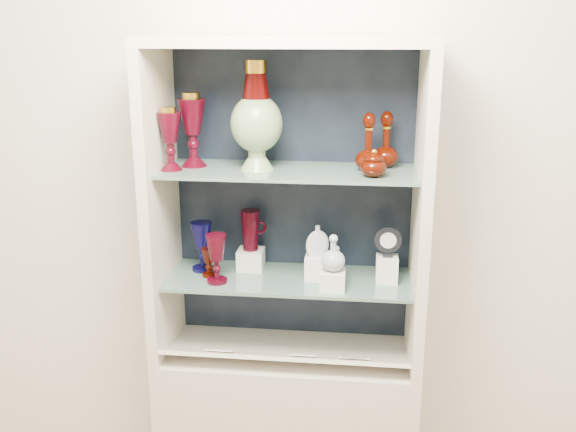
# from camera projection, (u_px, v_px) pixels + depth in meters

# --- Properties ---
(wall_back) EXTENTS (3.50, 0.02, 2.80)m
(wall_back) POSITION_uv_depth(u_px,v_px,m) (294.00, 176.00, 2.54)
(wall_back) COLOR white
(wall_back) RESTS_ON ground
(cabinet_back_panel) EXTENTS (0.98, 0.02, 1.15)m
(cabinet_back_panel) POSITION_uv_depth(u_px,v_px,m) (293.00, 197.00, 2.53)
(cabinet_back_panel) COLOR black
(cabinet_back_panel) RESTS_ON cabinet_base
(cabinet_side_left) EXTENTS (0.04, 0.40, 1.15)m
(cabinet_side_left) POSITION_uv_depth(u_px,v_px,m) (161.00, 206.00, 2.40)
(cabinet_side_left) COLOR beige
(cabinet_side_left) RESTS_ON cabinet_base
(cabinet_side_right) EXTENTS (0.04, 0.40, 1.15)m
(cabinet_side_right) POSITION_uv_depth(u_px,v_px,m) (421.00, 214.00, 2.29)
(cabinet_side_right) COLOR beige
(cabinet_side_right) RESTS_ON cabinet_base
(cabinet_top_cap) EXTENTS (1.00, 0.40, 0.04)m
(cabinet_top_cap) POSITION_uv_depth(u_px,v_px,m) (288.00, 41.00, 2.18)
(cabinet_top_cap) COLOR beige
(cabinet_top_cap) RESTS_ON cabinet_side_left
(shelf_lower) EXTENTS (0.92, 0.34, 0.01)m
(shelf_lower) POSITION_uv_depth(u_px,v_px,m) (289.00, 279.00, 2.44)
(shelf_lower) COLOR slate
(shelf_lower) RESTS_ON cabinet_side_left
(shelf_upper) EXTENTS (0.92, 0.34, 0.01)m
(shelf_upper) POSITION_uv_depth(u_px,v_px,m) (289.00, 171.00, 2.33)
(shelf_upper) COLOR slate
(shelf_upper) RESTS_ON cabinet_side_left
(label_ledge) EXTENTS (0.92, 0.17, 0.09)m
(label_ledge) POSITION_uv_depth(u_px,v_px,m) (285.00, 358.00, 2.39)
(label_ledge) COLOR beige
(label_ledge) RESTS_ON cabinet_base
(label_card_0) EXTENTS (0.10, 0.06, 0.03)m
(label_card_0) POSITION_uv_depth(u_px,v_px,m) (220.00, 350.00, 2.42)
(label_card_0) COLOR white
(label_card_0) RESTS_ON label_ledge
(label_card_1) EXTENTS (0.10, 0.06, 0.03)m
(label_card_1) POSITION_uv_depth(u_px,v_px,m) (303.00, 355.00, 2.38)
(label_card_1) COLOR white
(label_card_1) RESTS_ON label_ledge
(label_card_2) EXTENTS (0.10, 0.06, 0.03)m
(label_card_2) POSITION_uv_depth(u_px,v_px,m) (356.00, 358.00, 2.36)
(label_card_2) COLOR white
(label_card_2) RESTS_ON label_ledge
(label_card_3) EXTENTS (0.10, 0.06, 0.03)m
(label_card_3) POSITION_uv_depth(u_px,v_px,m) (352.00, 358.00, 2.36)
(label_card_3) COLOR white
(label_card_3) RESTS_ON label_ledge
(pedestal_lamp_left) EXTENTS (0.11, 0.11, 0.23)m
(pedestal_lamp_left) POSITION_uv_depth(u_px,v_px,m) (170.00, 139.00, 2.29)
(pedestal_lamp_left) COLOR #3F0512
(pedestal_lamp_left) RESTS_ON shelf_upper
(pedestal_lamp_right) EXTENTS (0.11, 0.11, 0.27)m
(pedestal_lamp_right) POSITION_uv_depth(u_px,v_px,m) (193.00, 130.00, 2.35)
(pedestal_lamp_right) COLOR #3F0512
(pedestal_lamp_right) RESTS_ON shelf_upper
(enamel_urn) EXTENTS (0.20, 0.20, 0.39)m
(enamel_urn) POSITION_uv_depth(u_px,v_px,m) (256.00, 116.00, 2.28)
(enamel_urn) COLOR #0B4A28
(enamel_urn) RESTS_ON shelf_upper
(ruby_decanter_a) EXTENTS (0.12, 0.12, 0.23)m
(ruby_decanter_a) POSITION_uv_depth(u_px,v_px,m) (369.00, 139.00, 2.27)
(ruby_decanter_a) COLOR #3F0B00
(ruby_decanter_a) RESTS_ON shelf_upper
(ruby_decanter_b) EXTENTS (0.10, 0.10, 0.22)m
(ruby_decanter_b) POSITION_uv_depth(u_px,v_px,m) (386.00, 138.00, 2.33)
(ruby_decanter_b) COLOR #3F0B00
(ruby_decanter_b) RESTS_ON shelf_upper
(lidded_bowl) EXTENTS (0.10, 0.10, 0.10)m
(lidded_bowl) POSITION_uv_depth(u_px,v_px,m) (374.00, 162.00, 2.19)
(lidded_bowl) COLOR #3F0B00
(lidded_bowl) RESTS_ON shelf_upper
(cobalt_goblet) EXTENTS (0.09, 0.09, 0.19)m
(cobalt_goblet) POSITION_uv_depth(u_px,v_px,m) (202.00, 246.00, 2.49)
(cobalt_goblet) COLOR #090639
(cobalt_goblet) RESTS_ON shelf_lower
(ruby_goblet_tall) EXTENTS (0.09, 0.09, 0.19)m
(ruby_goblet_tall) POSITION_uv_depth(u_px,v_px,m) (217.00, 259.00, 2.37)
(ruby_goblet_tall) COLOR #3F0512
(ruby_goblet_tall) RESTS_ON shelf_lower
(ruby_goblet_small) EXTENTS (0.07, 0.07, 0.11)m
(ruby_goblet_small) POSITION_uv_depth(u_px,v_px,m) (209.00, 262.00, 2.44)
(ruby_goblet_small) COLOR #3F0B00
(ruby_goblet_small) RESTS_ON shelf_lower
(riser_ruby_pitcher) EXTENTS (0.10, 0.10, 0.08)m
(riser_ruby_pitcher) POSITION_uv_depth(u_px,v_px,m) (251.00, 259.00, 2.52)
(riser_ruby_pitcher) COLOR silver
(riser_ruby_pitcher) RESTS_ON shelf_lower
(ruby_pitcher) EXTENTS (0.14, 0.11, 0.16)m
(ruby_pitcher) POSITION_uv_depth(u_px,v_px,m) (250.00, 230.00, 2.49)
(ruby_pitcher) COLOR #3F0512
(ruby_pitcher) RESTS_ON riser_ruby_pitcher
(clear_square_bottle) EXTENTS (0.05, 0.05, 0.14)m
(clear_square_bottle) POSITION_uv_depth(u_px,v_px,m) (336.00, 264.00, 2.39)
(clear_square_bottle) COLOR #9AAEB3
(clear_square_bottle) RESTS_ON shelf_lower
(riser_flat_flask) EXTENTS (0.09, 0.09, 0.09)m
(riser_flat_flask) POSITION_uv_depth(u_px,v_px,m) (317.00, 267.00, 2.42)
(riser_flat_flask) COLOR silver
(riser_flat_flask) RESTS_ON shelf_lower
(flat_flask) EXTENTS (0.09, 0.06, 0.12)m
(flat_flask) POSITION_uv_depth(u_px,v_px,m) (317.00, 240.00, 2.39)
(flat_flask) COLOR silver
(flat_flask) RESTS_ON riser_flat_flask
(riser_clear_round_decanter) EXTENTS (0.09, 0.09, 0.07)m
(riser_clear_round_decanter) POSITION_uv_depth(u_px,v_px,m) (333.00, 280.00, 2.33)
(riser_clear_round_decanter) COLOR silver
(riser_clear_round_decanter) RESTS_ON shelf_lower
(clear_round_decanter) EXTENTS (0.11, 0.11, 0.13)m
(clear_round_decanter) POSITION_uv_depth(u_px,v_px,m) (333.00, 254.00, 2.30)
(clear_round_decanter) COLOR #9AAEB3
(clear_round_decanter) RESTS_ON riser_clear_round_decanter
(riser_cameo_medallion) EXTENTS (0.08, 0.08, 0.10)m
(riser_cameo_medallion) POSITION_uv_depth(u_px,v_px,m) (387.00, 269.00, 2.39)
(riser_cameo_medallion) COLOR silver
(riser_cameo_medallion) RESTS_ON shelf_lower
(cameo_medallion) EXTENTS (0.10, 0.04, 0.12)m
(cameo_medallion) POSITION_uv_depth(u_px,v_px,m) (388.00, 241.00, 2.36)
(cameo_medallion) COLOR black
(cameo_medallion) RESTS_ON riser_cameo_medallion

